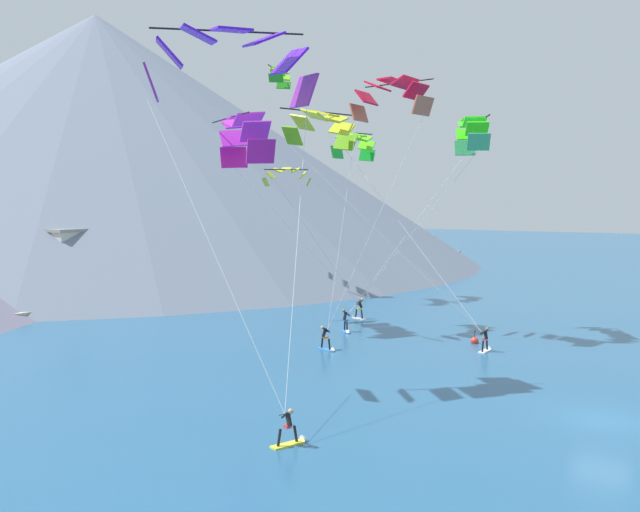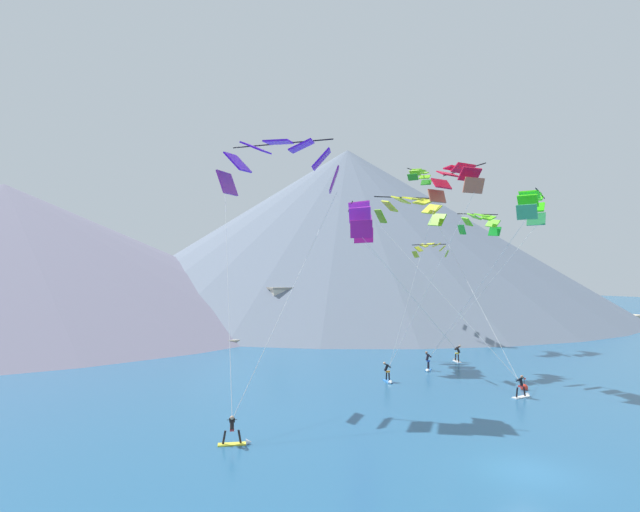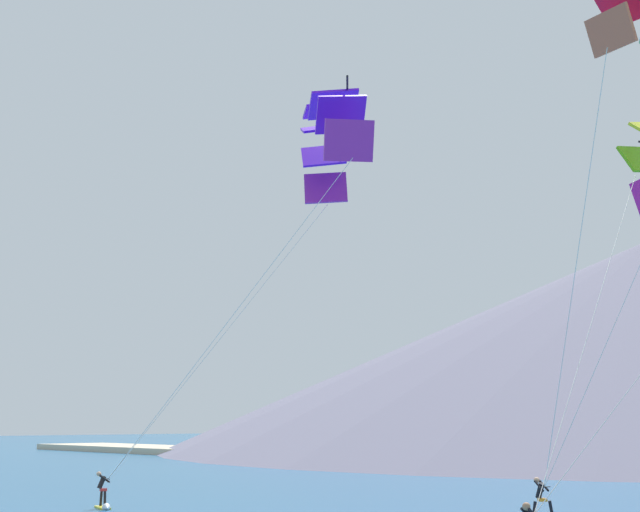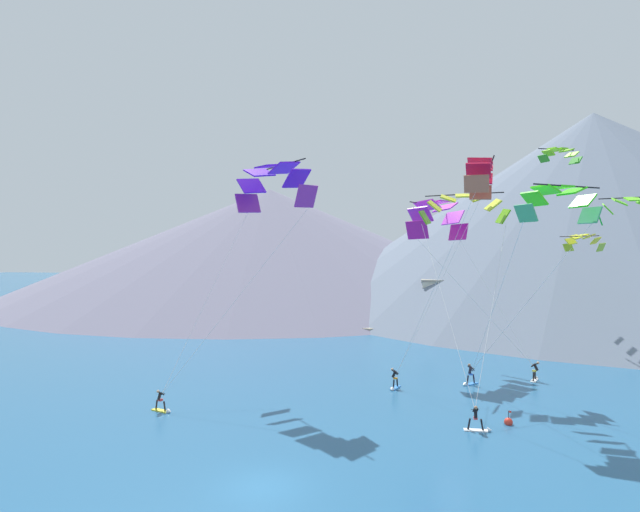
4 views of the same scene
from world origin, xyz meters
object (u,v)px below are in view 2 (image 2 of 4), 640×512
Objects in this scene: kitesurfer_near_lead at (523,391)px; parafoil_kite_distant_mid_solo at (420,175)px; kitesurfer_mid_center at (457,356)px; kitesurfer_far_left at (388,376)px; kitesurfer_near_trail at (428,365)px; kitesurfer_far_right at (236,436)px; parafoil_kite_distant_low_drift at (430,248)px; race_marker_buoy at (524,388)px; parafoil_kite_far_right at (279,160)px; parafoil_kite_near_trail at (531,205)px; parafoil_kite_mid_center at (361,218)px; parafoil_kite_far_left at (455,179)px; parafoil_kite_distant_high_outer at (480,222)px; parafoil_kite_near_lead at (411,208)px.

parafoil_kite_distant_mid_solo reaches higher than kitesurfer_near_lead.
kitesurfer_far_left is at bearing -157.59° from kitesurfer_mid_center.
kitesurfer_near_trail is 1.03× the size of kitesurfer_far_right.
race_marker_buoy is at bearing -115.73° from parafoil_kite_distant_low_drift.
parafoil_kite_far_right reaches higher than kitesurfer_far_left.
kitesurfer_far_left is 0.12× the size of parafoil_kite_near_trail.
parafoil_kite_far_left reaches higher than parafoil_kite_mid_center.
parafoil_kite_far_left reaches higher than kitesurfer_far_right.
parafoil_kite_distant_mid_solo reaches higher than kitesurfer_near_trail.
race_marker_buoy is (-4.37, -12.10, -0.42)m from kitesurfer_mid_center.
parafoil_kite_distant_mid_solo is at bearing 133.40° from parafoil_kite_distant_high_outer.
parafoil_kite_mid_center reaches higher than parafoil_kite_near_trail.
kitesurfer_mid_center is at bearing 14.60° from parafoil_kite_far_right.
parafoil_kite_near_lead is at bearing -135.05° from parafoil_kite_distant_low_drift.
kitesurfer_far_left is at bearing 123.11° from kitesurfer_near_lead.
parafoil_kite_far_left is (2.73, -11.27, 2.40)m from parafoil_kite_mid_center.
race_marker_buoy is (-9.51, -24.15, -21.88)m from parafoil_kite_distant_mid_solo.
parafoil_kite_far_right reaches higher than parafoil_kite_near_trail.
parafoil_kite_far_left is at bearing 137.75° from parafoil_kite_near_trail.
parafoil_kite_far_left is at bearing -8.12° from kitesurfer_far_left.
kitesurfer_near_trail is 24.92m from kitesurfer_far_right.
parafoil_kite_far_left reaches higher than kitesurfer_near_lead.
parafoil_kite_mid_center is (-1.79, 19.05, 14.46)m from kitesurfer_near_lead.
parafoil_kite_distant_mid_solo is (-5.11, 5.40, 6.47)m from parafoil_kite_distant_high_outer.
parafoil_kite_near_lead is 5.63m from parafoil_kite_far_left.
kitesurfer_mid_center is 19.63m from parafoil_kite_distant_low_drift.
parafoil_kite_distant_mid_solo is (5.14, 12.05, 21.47)m from kitesurfer_mid_center.
parafoil_kite_distant_low_drift is at bearing 37.28° from kitesurfer_far_right.
kitesurfer_near_trail is 0.37× the size of parafoil_kite_distant_mid_solo.
race_marker_buoy is (1.84, -11.40, -15.24)m from parafoil_kite_near_lead.
parafoil_kite_distant_low_drift is at bearing 69.59° from parafoil_kite_near_trail.
parafoil_kite_mid_center is 18.51m from parafoil_kite_distant_high_outer.
parafoil_kite_mid_center is 3.14× the size of parafoil_kite_distant_low_drift.
parafoil_kite_near_lead reaches higher than kitesurfer_mid_center.
parafoil_kite_near_trail is 14.17× the size of race_marker_buoy.
kitesurfer_near_trail is 9.69m from race_marker_buoy.
kitesurfer_near_lead is at bearing -96.88° from parafoil_kite_far_left.
kitesurfer_far_left is at bearing 29.40° from kitesurfer_far_right.
parafoil_kite_far_left is (-5.48, -5.94, 16.76)m from kitesurfer_mid_center.
kitesurfer_near_lead is 0.98× the size of kitesurfer_far_right.
parafoil_kite_distant_high_outer is 7.76m from parafoil_kite_distant_low_drift.
parafoil_kite_far_right is at bearing 160.61° from race_marker_buoy.
kitesurfer_mid_center is 0.12× the size of parafoil_kite_near_trail.
parafoil_kite_near_trail reaches higher than parafoil_kite_distant_low_drift.
parafoil_kite_far_left is 21.42m from parafoil_kite_distant_mid_solo.
kitesurfer_near_trail is at bearing -73.51° from parafoil_kite_mid_center.
kitesurfer_far_right is 46.76m from parafoil_kite_distant_low_drift.
race_marker_buoy is (1.11, -6.16, -17.17)m from parafoil_kite_far_left.
parafoil_kite_mid_center reaches higher than kitesurfer_near_lead.
parafoil_kite_distant_low_drift is (7.92, 13.40, 11.96)m from kitesurfer_mid_center.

